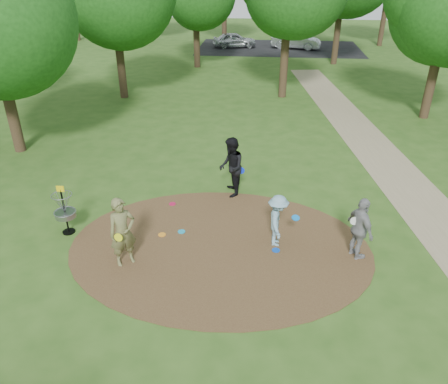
{
  "coord_description": "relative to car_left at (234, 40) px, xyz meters",
  "views": [
    {
      "loc": [
        1.09,
        -9.91,
        7.18
      ],
      "look_at": [
        0.0,
        1.2,
        1.1
      ],
      "focal_mm": 35.0,
      "sensor_mm": 36.0,
      "label": 1
    }
  ],
  "objects": [
    {
      "name": "player_waiting_with_disc",
      "position": [
        5.6,
        -29.89,
        0.25
      ],
      "size": [
        0.81,
        1.13,
        1.78
      ],
      "color": "gray",
      "rests_on": "ground"
    },
    {
      "name": "disc_ground_red",
      "position": [
        0.11,
        -27.63,
        -0.61
      ],
      "size": [
        0.22,
        0.22,
        0.02
      ],
      "primitive_type": "cylinder",
      "color": "#BA1242",
      "rests_on": "dirt_clearing"
    },
    {
      "name": "disc_ground_cyan",
      "position": [
        0.7,
        -29.21,
        -0.61
      ],
      "size": [
        0.22,
        0.22,
        0.02
      ],
      "primitive_type": "cylinder",
      "color": "#1796BF",
      "rests_on": "dirt_clearing"
    },
    {
      "name": "disc_ground_orange",
      "position": [
        0.17,
        -29.42,
        -0.61
      ],
      "size": [
        0.22,
        0.22,
        0.02
      ],
      "primitive_type": "cylinder",
      "color": "orange",
      "rests_on": "dirt_clearing"
    },
    {
      "name": "car_right",
      "position": [
        5.34,
        -0.06,
        0.05
      ],
      "size": [
        4.36,
        2.34,
        1.36
      ],
      "primitive_type": "imported",
      "rotation": [
        0.0,
        0.0,
        1.34
      ],
      "color": "#B8BCC1",
      "rests_on": "ground"
    },
    {
      "name": "dirt_clearing",
      "position": [
        1.9,
        -29.82,
        -0.63
      ],
      "size": [
        8.4,
        8.4,
        0.02
      ],
      "primitive_type": "cylinder",
      "color": "#47301C",
      "rests_on": "ground"
    },
    {
      "name": "tree_ring",
      "position": [
        4.43,
        -20.64,
        4.57
      ],
      "size": [
        37.06,
        45.64,
        9.16
      ],
      "color": "#332316",
      "rests_on": "ground"
    },
    {
      "name": "car_left",
      "position": [
        0.0,
        0.0,
        0.0
      ],
      "size": [
        3.98,
        2.29,
        1.27
      ],
      "primitive_type": "imported",
      "rotation": [
        0.0,
        0.0,
        1.79
      ],
      "color": "#ABB0B3",
      "rests_on": "ground"
    },
    {
      "name": "footpath",
      "position": [
        8.4,
        -27.82,
        -0.63
      ],
      "size": [
        7.55,
        39.89,
        0.01
      ],
      "primitive_type": "cube",
      "rotation": [
        0.0,
        0.0,
        0.14
      ],
      "color": "#8C7A5B",
      "rests_on": "ground"
    },
    {
      "name": "disc_ground_blue",
      "position": [
        3.46,
        -29.86,
        -0.61
      ],
      "size": [
        0.22,
        0.22,
        0.02
      ],
      "primitive_type": "cylinder",
      "color": "blue",
      "rests_on": "dirt_clearing"
    },
    {
      "name": "parking_lot",
      "position": [
        3.9,
        0.18,
        -0.63
      ],
      "size": [
        14.0,
        8.0,
        0.01
      ],
      "primitive_type": "cube",
      "color": "black",
      "rests_on": "ground"
    },
    {
      "name": "ground",
      "position": [
        1.9,
        -29.82,
        -0.64
      ],
      "size": [
        100.0,
        100.0,
        0.0
      ],
      "primitive_type": "plane",
      "color": "#2D5119",
      "rests_on": "ground"
    },
    {
      "name": "disc_golf_basket",
      "position": [
        -2.6,
        -29.52,
        0.24
      ],
      "size": [
        0.63,
        0.63,
        1.54
      ],
      "color": "black",
      "rests_on": "ground"
    },
    {
      "name": "player_walking_with_disc",
      "position": [
        1.95,
        -26.74,
        0.38
      ],
      "size": [
        0.91,
        1.09,
        2.02
      ],
      "color": "black",
      "rests_on": "ground"
    },
    {
      "name": "player_throwing_with_disc",
      "position": [
        3.46,
        -29.51,
        0.13
      ],
      "size": [
        0.91,
        1.0,
        1.53
      ],
      "color": "#7BA4B8",
      "rests_on": "ground"
    },
    {
      "name": "player_observer_with_disc",
      "position": [
        -0.49,
        -30.76,
        0.32
      ],
      "size": [
        0.84,
        0.79,
        1.92
      ],
      "color": "olive",
      "rests_on": "ground"
    }
  ]
}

